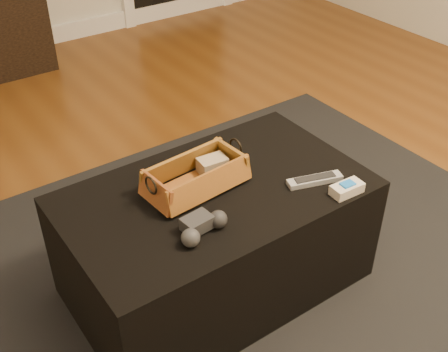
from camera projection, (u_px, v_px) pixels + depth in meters
floor at (267, 294)px, 2.04m from camera, size 5.00×5.50×0.01m
baseboard at (17, 43)px, 3.83m from camera, size 5.00×0.04×0.12m
area_rug at (224, 291)px, 2.04m from camera, size 2.60×2.00×0.01m
ottoman at (216, 239)px, 1.95m from camera, size 1.00×0.60×0.42m
tv_remote at (194, 186)px, 1.81m from camera, size 0.18×0.07×0.02m
cloth_bundle at (213, 165)px, 1.88m from camera, size 0.10×0.07×0.05m
wicker_basket at (196, 178)px, 1.81m from camera, size 0.36×0.21×0.12m
game_controller at (202, 226)px, 1.64m from camera, size 0.18×0.11×0.06m
silver_remote at (315, 180)px, 1.86m from camera, size 0.19×0.10×0.02m
cream_gadget at (347, 189)px, 1.80m from camera, size 0.11×0.06×0.04m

